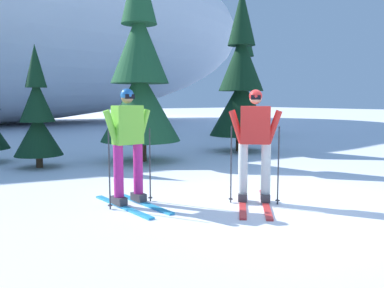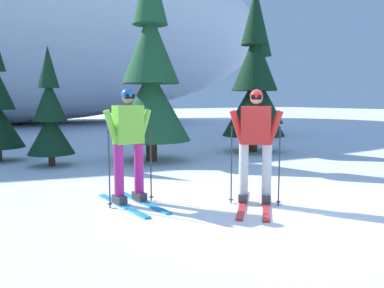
# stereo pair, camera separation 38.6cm
# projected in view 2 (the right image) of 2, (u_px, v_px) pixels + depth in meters

# --- Properties ---
(ground_plane) EXTENTS (120.00, 120.00, 0.00)m
(ground_plane) POSITION_uv_depth(u_px,v_px,m) (286.00, 205.00, 6.05)
(ground_plane) COLOR white
(skier_lime_jacket) EXTENTS (0.82, 1.63, 1.81)m
(skier_lime_jacket) POSITION_uv_depth(u_px,v_px,m) (129.00, 143.00, 6.07)
(skier_lime_jacket) COLOR #2893CC
(skier_lime_jacket) RESTS_ON ground
(skier_red_jacket) EXTENTS (1.49, 1.60, 1.80)m
(skier_red_jacket) POSITION_uv_depth(u_px,v_px,m) (256.00, 144.00, 6.05)
(skier_red_jacket) COLOR red
(skier_red_jacket) RESTS_ON ground
(pine_tree_center_left) EXTENTS (1.14, 1.14, 2.95)m
(pine_tree_center_left) POSITION_uv_depth(u_px,v_px,m) (50.00, 116.00, 9.54)
(pine_tree_center_left) COLOR #47301E
(pine_tree_center_left) RESTS_ON ground
(pine_tree_center_right) EXTENTS (2.11, 2.11, 5.47)m
(pine_tree_center_right) POSITION_uv_depth(u_px,v_px,m) (151.00, 75.00, 10.24)
(pine_tree_center_right) COLOR #47301E
(pine_tree_center_right) RESTS_ON ground
(pine_tree_right) EXTENTS (1.96, 1.96, 5.08)m
(pine_tree_right) POSITION_uv_depth(u_px,v_px,m) (254.00, 84.00, 12.10)
(pine_tree_right) COLOR #47301E
(pine_tree_right) RESTS_ON ground
(pine_tree_far_right) EXTENTS (2.14, 2.14, 5.53)m
(pine_tree_far_right) POSITION_uv_depth(u_px,v_px,m) (261.00, 85.00, 17.83)
(pine_tree_far_right) COLOR #47301E
(pine_tree_far_right) RESTS_ON ground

